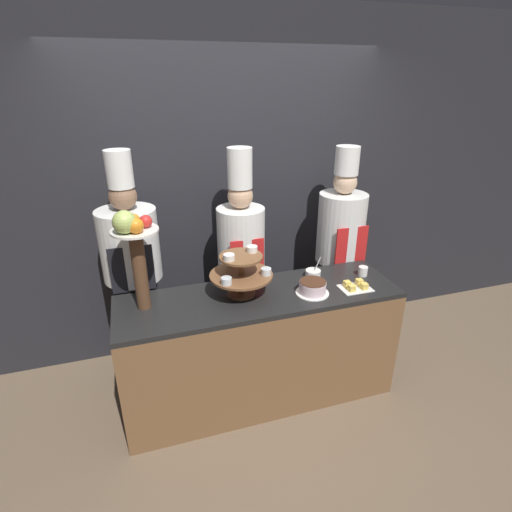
% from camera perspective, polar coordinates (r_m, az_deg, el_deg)
% --- Properties ---
extents(ground_plane, '(14.00, 14.00, 0.00)m').
position_cam_1_polar(ground_plane, '(3.11, 2.33, -22.49)').
color(ground_plane, brown).
extents(wall_back, '(10.00, 0.06, 2.80)m').
position_cam_1_polar(wall_back, '(3.38, -4.02, 9.24)').
color(wall_back, '#232328').
rests_on(wall_back, ground_plane).
extents(buffet_counter, '(1.97, 0.58, 0.89)m').
position_cam_1_polar(buffet_counter, '(3.02, 0.58, -12.86)').
color(buffet_counter, brown).
rests_on(buffet_counter, ground_plane).
extents(tiered_stand, '(0.43, 0.43, 0.33)m').
position_cam_1_polar(tiered_stand, '(2.70, -2.14, -2.19)').
color(tiered_stand, brown).
rests_on(tiered_stand, buffet_counter).
extents(fruit_pedestal, '(0.29, 0.29, 0.68)m').
position_cam_1_polar(fruit_pedestal, '(2.52, -17.01, 1.75)').
color(fruit_pedestal, brown).
rests_on(fruit_pedestal, buffet_counter).
extents(cake_round, '(0.23, 0.23, 0.10)m').
position_cam_1_polar(cake_round, '(2.80, 8.09, -4.49)').
color(cake_round, white).
rests_on(cake_round, buffet_counter).
extents(cup_white, '(0.07, 0.07, 0.07)m').
position_cam_1_polar(cup_white, '(3.13, 15.03, -2.10)').
color(cup_white, white).
rests_on(cup_white, buffet_counter).
extents(cake_square_tray, '(0.22, 0.16, 0.05)m').
position_cam_1_polar(cake_square_tray, '(2.93, 14.03, -4.22)').
color(cake_square_tray, white).
rests_on(cake_square_tray, buffet_counter).
extents(serving_bowl_far, '(0.11, 0.11, 0.16)m').
position_cam_1_polar(serving_bowl_far, '(3.03, 8.16, -2.48)').
color(serving_bowl_far, white).
rests_on(serving_bowl_far, buffet_counter).
extents(chef_left, '(0.42, 0.42, 1.84)m').
position_cam_1_polar(chef_left, '(3.06, -17.19, -1.65)').
color(chef_left, black).
rests_on(chef_left, ground_plane).
extents(chef_center_left, '(0.37, 0.37, 1.81)m').
position_cam_1_polar(chef_center_left, '(3.16, -2.13, 0.02)').
color(chef_center_left, black).
rests_on(chef_center_left, ground_plane).
extents(chef_center_right, '(0.40, 0.40, 1.78)m').
position_cam_1_polar(chef_center_right, '(3.47, 11.86, 1.73)').
color(chef_center_right, black).
rests_on(chef_center_right, ground_plane).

